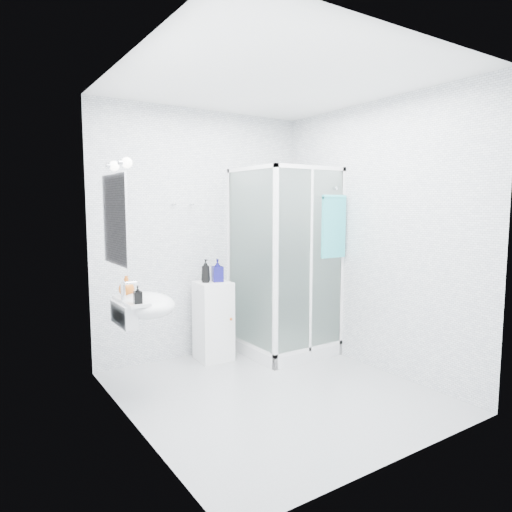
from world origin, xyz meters
TOP-DOWN VIEW (x-y plane):
  - room at (0.00, 0.00)m, footprint 2.40×2.60m
  - shower_enclosure at (0.67, 0.77)m, footprint 0.90×0.95m
  - wall_basin at (-0.99, 0.45)m, footprint 0.46×0.56m
  - mirror at (-1.19, 0.45)m, footprint 0.02×0.60m
  - vanity_lights at (-1.14, 0.45)m, footprint 0.10×0.40m
  - wall_hooks at (-0.25, 1.26)m, footprint 0.23×0.06m
  - storage_cabinet at (-0.03, 1.04)m, footprint 0.36×0.37m
  - hand_towel at (1.01, 0.36)m, footprint 0.30×0.04m
  - shampoo_bottle_a at (-0.11, 1.05)m, footprint 0.10×0.10m
  - shampoo_bottle_b at (0.02, 1.03)m, footprint 0.13×0.13m
  - soap_dispenser_orange at (-1.06, 0.61)m, footprint 0.17×0.17m
  - soap_dispenser_black at (-1.09, 0.26)m, footprint 0.07×0.07m

SIDE VIEW (x-z plane):
  - storage_cabinet at x=-0.03m, z-range 0.00..0.82m
  - shower_enclosure at x=0.67m, z-range -0.55..1.45m
  - wall_basin at x=-0.99m, z-range 0.62..0.97m
  - soap_dispenser_black at x=-1.09m, z-range 0.86..1.00m
  - shampoo_bottle_b at x=0.02m, z-range 0.82..1.06m
  - shampoo_bottle_a at x=-0.11m, z-range 0.82..1.06m
  - soap_dispenser_orange at x=-1.06m, z-range 0.86..1.03m
  - room at x=0.00m, z-range 0.00..2.60m
  - hand_towel at x=1.01m, z-range 1.09..1.73m
  - mirror at x=-1.19m, z-range 1.15..1.85m
  - wall_hooks at x=-0.25m, z-range 1.60..1.64m
  - vanity_lights at x=-1.14m, z-range 1.88..1.96m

